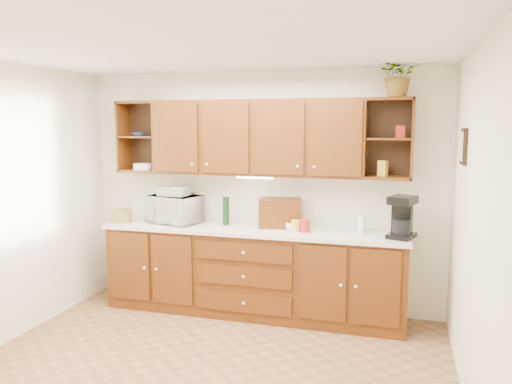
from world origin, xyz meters
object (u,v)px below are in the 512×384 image
Objects in this scene: bread_box at (280,213)px; coffee_maker at (402,218)px; microwave at (175,209)px; potted_plant at (399,74)px.

bread_box is 1.07× the size of coffee_maker.
coffee_maker is at bearing -18.35° from bread_box.
microwave reaches higher than bread_box.
coffee_maker reaches higher than bread_box.
coffee_maker reaches higher than microwave.
potted_plant is at bearing 14.82° from microwave.
potted_plant reaches higher than bread_box.
bread_box is at bearing 18.15° from microwave.
coffee_maker is at bearing 12.30° from microwave.
potted_plant is (-0.08, 0.11, 1.37)m from coffee_maker.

